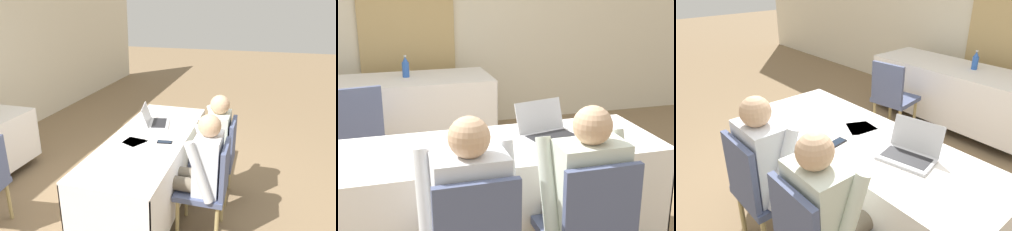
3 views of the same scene
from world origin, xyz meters
TOP-DOWN VIEW (x-y plane):
  - ground_plane at (0.00, 0.00)m, footprint 24.00×24.00m
  - conference_table_near at (0.00, 0.00)m, footprint 2.09×0.75m
  - laptop at (0.36, 0.05)m, footprint 0.40×0.36m
  - cell_phone at (-0.09, -0.19)m, footprint 0.09×0.16m
  - paper_beside_laptop at (-0.13, 0.15)m, footprint 0.32×0.36m
  - paper_centre_table at (-0.17, 0.06)m, footprint 0.25×0.32m
  - chair_near_left at (-0.31, -0.68)m, footprint 0.44×0.44m
  - chair_near_right at (0.31, -0.68)m, footprint 0.44×0.44m
  - person_checkered_shirt at (-0.31, -0.58)m, footprint 0.50×0.52m
  - person_white_shirt at (0.31, -0.58)m, footprint 0.50×0.52m

SIDE VIEW (x-z plane):
  - ground_plane at x=0.00m, z-range 0.00..0.00m
  - chair_near_left at x=-0.31m, z-range 0.05..0.95m
  - chair_near_right at x=0.31m, z-range 0.05..0.95m
  - conference_table_near at x=0.00m, z-range 0.20..0.95m
  - person_checkered_shirt at x=-0.31m, z-range 0.08..1.24m
  - person_white_shirt at x=0.31m, z-range 0.08..1.24m
  - paper_beside_laptop at x=-0.13m, z-range 0.76..0.76m
  - paper_centre_table at x=-0.17m, z-range 0.76..0.76m
  - cell_phone at x=-0.09m, z-range 0.76..0.77m
  - laptop at x=0.36m, z-range 0.69..0.91m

